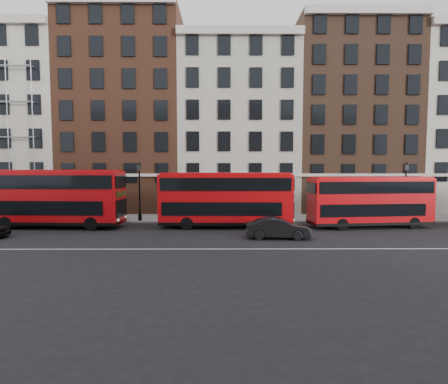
{
  "coord_description": "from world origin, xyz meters",
  "views": [
    {
      "loc": [
        -1.83,
        -22.97,
        4.96
      ],
      "look_at": [
        -1.67,
        5.0,
        3.0
      ],
      "focal_mm": 28.0,
      "sensor_mm": 36.0,
      "label": 1
    }
  ],
  "objects_px": {
    "bus_a": "(53,197)",
    "bus_b": "(225,198)",
    "bus_c": "(369,200)",
    "car_front": "(278,228)"
  },
  "relations": [
    {
      "from": "bus_a",
      "to": "bus_c",
      "type": "xyz_separation_m",
      "value": [
        26.13,
        -0.01,
        -0.3
      ]
    },
    {
      "from": "car_front",
      "to": "bus_b",
      "type": "bearing_deg",
      "value": 42.53
    },
    {
      "from": "bus_a",
      "to": "bus_b",
      "type": "xyz_separation_m",
      "value": [
        14.21,
        -0.0,
        -0.13
      ]
    },
    {
      "from": "bus_c",
      "to": "car_front",
      "type": "distance_m",
      "value": 9.54
    },
    {
      "from": "bus_a",
      "to": "bus_b",
      "type": "distance_m",
      "value": 14.21
    },
    {
      "from": "bus_b",
      "to": "car_front",
      "type": "bearing_deg",
      "value": -49.74
    },
    {
      "from": "bus_a",
      "to": "bus_b",
      "type": "height_order",
      "value": "bus_a"
    },
    {
      "from": "bus_a",
      "to": "bus_c",
      "type": "height_order",
      "value": "bus_a"
    },
    {
      "from": "bus_a",
      "to": "bus_b",
      "type": "relative_size",
      "value": 1.06
    },
    {
      "from": "bus_c",
      "to": "car_front",
      "type": "xyz_separation_m",
      "value": [
        -8.27,
        -4.49,
        -1.53
      ]
    }
  ]
}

